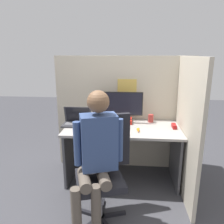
# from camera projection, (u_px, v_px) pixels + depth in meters

# --- Properties ---
(ground_plane) EXTENTS (12.00, 12.00, 0.00)m
(ground_plane) POSITION_uv_depth(u_px,v_px,m) (120.00, 195.00, 2.69)
(ground_plane) COLOR #3D3D42
(cubicle_panel_back) EXTENTS (1.98, 0.05, 1.66)m
(cubicle_panel_back) POSITION_uv_depth(u_px,v_px,m) (124.00, 113.00, 3.22)
(cubicle_panel_back) COLOR #B7AD99
(cubicle_panel_back) RESTS_ON ground
(cubicle_panel_right) EXTENTS (0.04, 1.40, 1.66)m
(cubicle_panel_right) POSITION_uv_depth(u_px,v_px,m) (184.00, 125.00, 2.69)
(cubicle_panel_right) COLOR #B7AD99
(cubicle_panel_right) RESTS_ON ground
(desk) EXTENTS (1.48, 0.75, 0.76)m
(desk) POSITION_uv_depth(u_px,v_px,m) (122.00, 140.00, 2.90)
(desk) COLOR #9E9993
(desk) RESTS_ON ground
(paper_box) EXTENTS (0.34, 0.21, 0.05)m
(paper_box) POSITION_uv_depth(u_px,v_px,m) (120.00, 120.00, 3.04)
(paper_box) COLOR red
(paper_box) RESTS_ON desk
(monitor) EXTENTS (0.62, 0.19, 0.38)m
(monitor) POSITION_uv_depth(u_px,v_px,m) (120.00, 105.00, 2.98)
(monitor) COLOR black
(monitor) RESTS_ON paper_box
(laptop) EXTENTS (0.37, 0.23, 0.24)m
(laptop) POSITION_uv_depth(u_px,v_px,m) (77.00, 122.00, 2.92)
(laptop) COLOR #2D2D33
(laptop) RESTS_ON desk
(mouse) EXTENTS (0.06, 0.05, 0.03)m
(mouse) POSITION_uv_depth(u_px,v_px,m) (97.00, 129.00, 2.73)
(mouse) COLOR black
(mouse) RESTS_ON desk
(stapler) EXTENTS (0.05, 0.14, 0.05)m
(stapler) POSITION_uv_depth(u_px,v_px,m) (174.00, 126.00, 2.81)
(stapler) COLOR #A31919
(stapler) RESTS_ON desk
(carrot_toy) EXTENTS (0.04, 0.13, 0.04)m
(carrot_toy) POSITION_uv_depth(u_px,v_px,m) (138.00, 130.00, 2.67)
(carrot_toy) COLOR orange
(carrot_toy) RESTS_ON desk
(office_chair) EXTENTS (0.59, 0.63, 1.08)m
(office_chair) POSITION_uv_depth(u_px,v_px,m) (104.00, 166.00, 2.27)
(office_chair) COLOR black
(office_chair) RESTS_ON ground
(person) EXTENTS (0.46, 0.49, 1.37)m
(person) POSITION_uv_depth(u_px,v_px,m) (96.00, 151.00, 2.06)
(person) COLOR brown
(person) RESTS_ON ground
(coffee_mug) EXTENTS (0.07, 0.07, 0.11)m
(coffee_mug) POSITION_uv_depth(u_px,v_px,m) (151.00, 118.00, 3.04)
(coffee_mug) COLOR #A3332D
(coffee_mug) RESTS_ON desk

